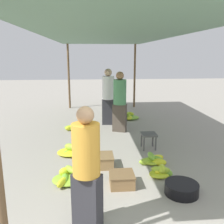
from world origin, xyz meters
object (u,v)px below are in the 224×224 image
Objects in this scene: banana_pile_right_0 at (154,160)px; banana_pile_right_1 at (161,172)px; stool at (149,136)px; shopper_walking_mid at (108,96)px; vendor_foreground at (87,168)px; banana_pile_left_1 at (71,150)px; crate_near at (102,161)px; banana_pile_left_2 at (73,127)px; basin_black at (182,189)px; crate_mid at (122,180)px; banana_pile_left_0 at (68,178)px; banana_pile_right_2 at (129,117)px; shopper_walking_far at (120,101)px.

banana_pile_right_0 reaches higher than banana_pile_right_1.
shopper_walking_mid is (-0.77, 2.15, 0.59)m from stool.
banana_pile_left_1 is (-0.39, 2.42, -0.73)m from vendor_foreground.
banana_pile_left_2 is at bearing 105.79° from crate_near.
crate_mid reaches higher than basin_black.
shopper_walking_mid is at bearing 89.35° from crate_mid.
shopper_walking_mid reaches higher than banana_pile_right_1.
banana_pile_left_2 is at bearing 125.09° from banana_pile_right_0.
stool is 2.36m from shopper_walking_mid.
banana_pile_left_1 is 1.45× the size of crate_mid.
crate_mid is 3.84m from shopper_walking_mid.
banana_pile_right_1 is 1.14m from crate_near.
shopper_walking_mid is (1.05, 0.46, 0.82)m from banana_pile_left_2.
banana_pile_right_0 is at bearing -95.63° from stool.
banana_pile_left_2 is 3.50m from banana_pile_right_1.
banana_pile_left_2 is at bearing 92.24° from banana_pile_left_0.
banana_pile_right_2 reaches higher than banana_pile_right_1.
basin_black is at bearing -87.69° from stool.
banana_pile_left_0 reaches higher than crate_near.
crate_near is at bearing 111.01° from crate_mid.
basin_black is (0.08, -1.94, -0.21)m from stool.
banana_pile_left_2 is 2.62m from crate_near.
shopper_walking_mid is (0.59, 4.74, 0.08)m from vendor_foreground.
shopper_walking_far reaches higher than banana_pile_left_1.
vendor_foreground is 2.98× the size of basin_black.
banana_pile_right_1 is 0.77m from crate_mid.
banana_pile_left_1 is 1.01× the size of banana_pile_right_0.
vendor_foreground is at bearing -97.11° from shopper_walking_mid.
shopper_walking_far reaches higher than banana_pile_right_1.
banana_pile_left_1 is at bearing -120.95° from banana_pile_right_2.
banana_pile_right_1 is at bearing -35.44° from banana_pile_left_1.
crate_mid is (-0.80, -4.35, 0.03)m from banana_pile_right_2.
banana_pile_left_2 is at bearing 92.09° from banana_pile_left_1.
shopper_walking_far is (-0.59, 3.33, 0.78)m from basin_black.
banana_pile_left_1 is 0.35× the size of shopper_walking_mid.
banana_pile_right_2 is (1.69, 4.16, -0.01)m from banana_pile_left_0.
crate_near reaches higher than banana_pile_left_2.
vendor_foreground is 3.54× the size of banana_pile_right_1.
stool is 1.40m from crate_near.
crate_near is at bearing -143.00° from stool.
banana_pile_left_0 reaches higher than banana_pile_right_1.
stool is at bearing 62.18° from vendor_foreground.
basin_black is at bearing -62.29° from banana_pile_left_2.
stool is at bearing 92.31° from basin_black.
shopper_walking_mid reaches higher than stool.
banana_pile_right_2 reaches higher than banana_pile_right_0.
basin_black is 4.68m from banana_pile_right_2.
crate_near is at bearing -74.21° from banana_pile_left_2.
banana_pile_right_2 reaches higher than banana_pile_left_2.
crate_mid is (-0.74, -0.81, 0.04)m from banana_pile_right_0.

